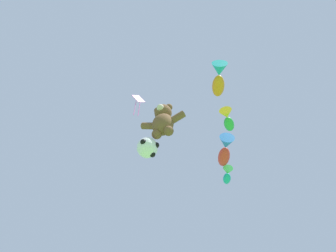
{
  "coord_description": "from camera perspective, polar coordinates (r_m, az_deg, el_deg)",
  "views": [
    {
      "loc": [
        3.7,
        -3.61,
        0.87
      ],
      "look_at": [
        1.07,
        3.47,
        10.51
      ],
      "focal_mm": 28.0,
      "sensor_mm": 36.0,
      "label": 1
    }
  ],
  "objects": [
    {
      "name": "fish_kite_crimson",
      "position": [
        16.64,
        12.31,
        -5.13
      ],
      "size": [
        1.58,
        2.54,
        0.91
      ],
      "color": "red"
    },
    {
      "name": "diamond_kite",
      "position": [
        16.26,
        -6.51,
        5.49
      ],
      "size": [
        0.59,
        0.77,
        2.3
      ],
      "color": "#E53F9E"
    },
    {
      "name": "fish_kite_tangerine",
      "position": [
        14.43,
        10.99,
        10.24
      ],
      "size": [
        1.29,
        2.1,
        0.83
      ],
      "color": "orange"
    },
    {
      "name": "fish_kite_teal",
      "position": [
        17.96,
        12.79,
        -10.33
      ],
      "size": [
        0.98,
        1.61,
        0.63
      ],
      "color": "#19ADB2"
    },
    {
      "name": "soccer_ball_kite",
      "position": [
        12.11,
        -4.48,
        -4.73
      ],
      "size": [
        1.07,
        1.07,
        0.99
      ],
      "color": "white"
    },
    {
      "name": "teddy_bear_kite",
      "position": [
        13.13,
        -1.13,
        1.2
      ],
      "size": [
        2.37,
        1.04,
        2.41
      ],
      "color": "brown"
    },
    {
      "name": "fish_kite_emerald",
      "position": [
        14.99,
        12.86,
        1.48
      ],
      "size": [
        0.7,
        1.51,
        0.69
      ],
      "color": "green"
    }
  ]
}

